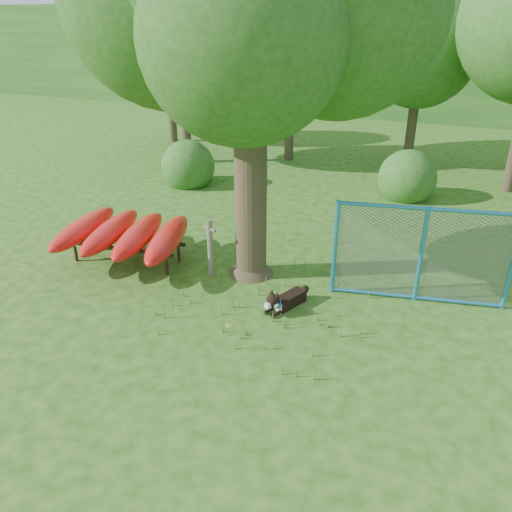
% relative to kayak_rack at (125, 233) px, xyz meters
% --- Properties ---
extents(ground, '(80.00, 80.00, 0.00)m').
position_rel_kayak_rack_xyz_m(ground, '(3.25, -1.67, -0.71)').
color(ground, '#214F0F').
rests_on(ground, ground).
extents(wooden_post, '(0.35, 0.20, 1.31)m').
position_rel_kayak_rack_xyz_m(wooden_post, '(2.11, 0.17, -0.02)').
color(wooden_post, '#625A49').
rests_on(wooden_post, ground).
extents(kayak_rack, '(3.36, 2.99, 0.93)m').
position_rel_kayak_rack_xyz_m(kayak_rack, '(0.00, 0.00, 0.00)').
color(kayak_rack, black).
rests_on(kayak_rack, ground).
extents(husky_dog, '(0.62, 1.08, 0.51)m').
position_rel_kayak_rack_xyz_m(husky_dog, '(4.07, -0.52, -0.53)').
color(husky_dog, black).
rests_on(husky_dog, ground).
extents(fence_section, '(3.35, 0.74, 3.31)m').
position_rel_kayak_rack_xyz_m(fence_section, '(6.37, 0.84, 0.28)').
color(fence_section, teal).
rests_on(fence_section, ground).
extents(wildflower_clump, '(0.10, 0.10, 0.23)m').
position_rel_kayak_rack_xyz_m(wildflower_clump, '(3.48, -1.77, -0.53)').
color(wildflower_clump, '#4A7E29').
rests_on(wildflower_clump, ground).
extents(bg_tree_a, '(4.40, 4.40, 6.70)m').
position_rel_kayak_rack_xyz_m(bg_tree_a, '(-3.25, 8.33, 3.77)').
color(bg_tree_a, '#372D1E').
rests_on(bg_tree_a, ground).
extents(bg_tree_b, '(5.20, 5.20, 8.22)m').
position_rel_kayak_rack_xyz_m(bg_tree_b, '(0.25, 10.33, 4.90)').
color(bg_tree_b, '#372D1E').
rests_on(bg_tree_b, ground).
extents(bg_tree_c, '(4.00, 4.00, 6.12)m').
position_rel_kayak_rack_xyz_m(bg_tree_c, '(4.75, 11.33, 3.40)').
color(bg_tree_c, '#372D1E').
rests_on(bg_tree_c, ground).
extents(bg_tree_f, '(3.60, 3.60, 5.55)m').
position_rel_kayak_rack_xyz_m(bg_tree_f, '(-5.75, 11.33, 3.02)').
color(bg_tree_f, '#372D1E').
rests_on(bg_tree_f, ground).
extents(shrub_left, '(1.80, 1.80, 1.80)m').
position_rel_kayak_rack_xyz_m(shrub_left, '(-1.75, 5.83, -0.71)').
color(shrub_left, '#265B1D').
rests_on(shrub_left, ground).
extents(shrub_mid, '(1.80, 1.80, 1.80)m').
position_rel_kayak_rack_xyz_m(shrub_mid, '(5.25, 7.33, -0.71)').
color(shrub_mid, '#265B1D').
rests_on(shrub_mid, ground).
extents(wooded_hillside, '(80.00, 12.00, 6.00)m').
position_rel_kayak_rack_xyz_m(wooded_hillside, '(3.25, 26.33, 2.29)').
color(wooded_hillside, '#265B1D').
rests_on(wooded_hillside, ground).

